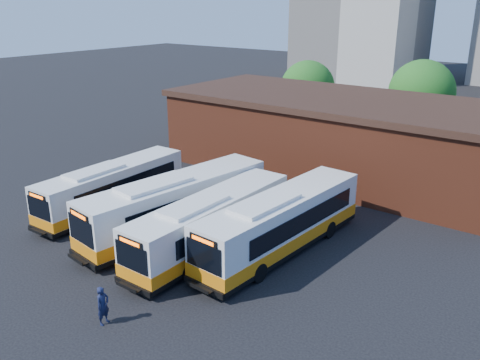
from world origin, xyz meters
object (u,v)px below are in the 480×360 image
Objects in this scene: bus_midwest at (177,207)px; bus_mideast at (211,225)px; transit_worker at (103,306)px; bus_west at (113,189)px; bus_east at (281,225)px.

bus_mideast is at bearing -3.25° from bus_midwest.
bus_midwest is at bearing 18.44° from transit_worker.
bus_mideast is (9.53, -0.65, 0.07)m from bus_west.
bus_west is at bearing -169.04° from bus_east.
bus_west is 6.15m from bus_midwest.
bus_east is at bearing 35.36° from bus_mideast.
transit_worker is (-2.50, -10.80, -0.70)m from bus_east.
bus_west is 6.53× the size of transit_worker.
bus_east is at bearing 21.64° from bus_midwest.
bus_mideast is at bearing -5.55° from bus_west.
bus_mideast is at bearing -141.04° from bus_east.
bus_west is 9.55m from bus_mideast.
bus_mideast is (3.38, -0.63, -0.12)m from bus_midwest.
bus_mideast is 8.53m from transit_worker.
bus_mideast is at bearing -0.85° from transit_worker.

